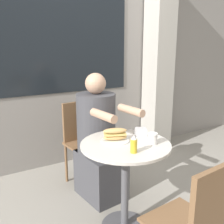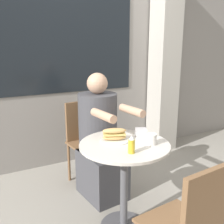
{
  "view_description": "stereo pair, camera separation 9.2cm",
  "coord_description": "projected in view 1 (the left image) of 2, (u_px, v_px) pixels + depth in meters",
  "views": [
    {
      "loc": [
        -1.03,
        -1.54,
        1.45
      ],
      "look_at": [
        0.0,
        0.2,
        0.93
      ],
      "focal_mm": 42.0,
      "sensor_mm": 36.0,
      "label": 1
    },
    {
      "loc": [
        -0.95,
        -1.59,
        1.45
      ],
      "look_at": [
        0.0,
        0.2,
        0.93
      ],
      "focal_mm": 42.0,
      "sensor_mm": 36.0,
      "label": 2
    }
  ],
  "objects": [
    {
      "name": "sandwich_on_plate",
      "position": [
        115.0,
        136.0,
        2.01
      ],
      "size": [
        0.22,
        0.22,
        0.1
      ],
      "rotation": [
        0.0,
        0.0,
        -0.38
      ],
      "color": "white",
      "rests_on": "cafe_table"
    },
    {
      "name": "drink_cup",
      "position": [
        153.0,
        138.0,
        1.96
      ],
      "size": [
        0.08,
        0.08,
        0.08
      ],
      "color": "silver",
      "rests_on": "cafe_table"
    },
    {
      "name": "napkin_box",
      "position": [
        141.0,
        132.0,
        2.14
      ],
      "size": [
        0.12,
        0.12,
        0.06
      ],
      "rotation": [
        0.0,
        0.0,
        -0.45
      ],
      "color": "silver",
      "rests_on": "cafe_table"
    },
    {
      "name": "cafe_table",
      "position": [
        125.0,
        167.0,
        2.02
      ],
      "size": [
        0.68,
        0.68,
        0.73
      ],
      "color": "beige",
      "rests_on": "ground_plane"
    },
    {
      "name": "condiment_bottle",
      "position": [
        134.0,
        144.0,
        1.79
      ],
      "size": [
        0.05,
        0.05,
        0.13
      ],
      "color": "gold",
      "rests_on": "cafe_table"
    },
    {
      "name": "lattice_pillar",
      "position": [
        159.0,
        64.0,
        3.57
      ],
      "size": [
        0.31,
        0.31,
        2.4
      ],
      "color": "#B2ADA3",
      "rests_on": "ground_plane"
    },
    {
      "name": "seated_diner",
      "position": [
        99.0,
        145.0,
        2.5
      ],
      "size": [
        0.42,
        0.68,
        1.21
      ],
      "rotation": [
        0.0,
        0.0,
        3.25
      ],
      "color": "#424247",
      "rests_on": "ground_plane"
    },
    {
      "name": "empty_chair_across",
      "position": [
        197.0,
        220.0,
        1.43
      ],
      "size": [
        0.41,
        0.41,
        0.87
      ],
      "rotation": [
        0.0,
        0.0,
        0.08
      ],
      "color": "brown",
      "rests_on": "ground_plane"
    },
    {
      "name": "storefront_wall",
      "position": [
        57.0,
        49.0,
        3.03
      ],
      "size": [
        8.0,
        0.09,
        2.8
      ],
      "color": "gray",
      "rests_on": "ground_plane"
    },
    {
      "name": "diner_chair",
      "position": [
        82.0,
        135.0,
        2.78
      ],
      "size": [
        0.42,
        0.42,
        0.87
      ],
      "rotation": [
        0.0,
        0.0,
        3.25
      ],
      "color": "brown",
      "rests_on": "ground_plane"
    }
  ]
}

